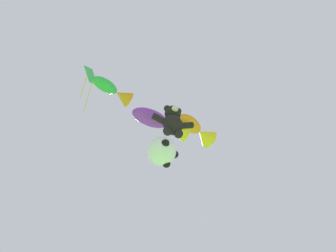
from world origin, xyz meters
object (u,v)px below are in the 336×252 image
teddy_bear_kite (173,121)px  soccer_ball_kite (162,152)px  fish_kite_violet (164,123)px  diamond_kite (90,78)px  fish_kite_emerald (114,91)px  fish_kite_tangerine (197,130)px

teddy_bear_kite → soccer_ball_kite: 1.57m
teddy_bear_kite → fish_kite_violet: bearing=93.1°
diamond_kite → fish_kite_emerald: bearing=-12.0°
teddy_bear_kite → diamond_kite: (-3.43, 0.74, 2.56)m
teddy_bear_kite → soccer_ball_kite: (-0.33, 0.27, -1.51)m
soccer_ball_kite → fish_kite_tangerine: size_ratio=0.54×
soccer_ball_kite → fish_kite_tangerine: fish_kite_tangerine is taller
fish_kite_violet → diamond_kite: bearing=-174.8°
teddy_bear_kite → diamond_kite: size_ratio=0.57×
teddy_bear_kite → diamond_kite: diamond_kite is taller
fish_kite_tangerine → fish_kite_violet: 1.78m
fish_kite_violet → teddy_bear_kite: bearing=-86.9°
fish_kite_violet → fish_kite_emerald: (-2.30, -0.53, 0.64)m
fish_kite_emerald → diamond_kite: size_ratio=0.63×
soccer_ball_kite → teddy_bear_kite: bearing=-38.8°
fish_kite_emerald → diamond_kite: bearing=168.0°
fish_kite_violet → soccer_ball_kite: bearing=-109.6°
soccer_ball_kite → fish_kite_violet: 2.75m
soccer_ball_kite → fish_kite_emerald: (-2.02, 0.24, 3.27)m
fish_kite_tangerine → fish_kite_emerald: 4.05m
fish_kite_emerald → diamond_kite: 1.36m
fish_kite_tangerine → diamond_kite: size_ratio=0.71×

